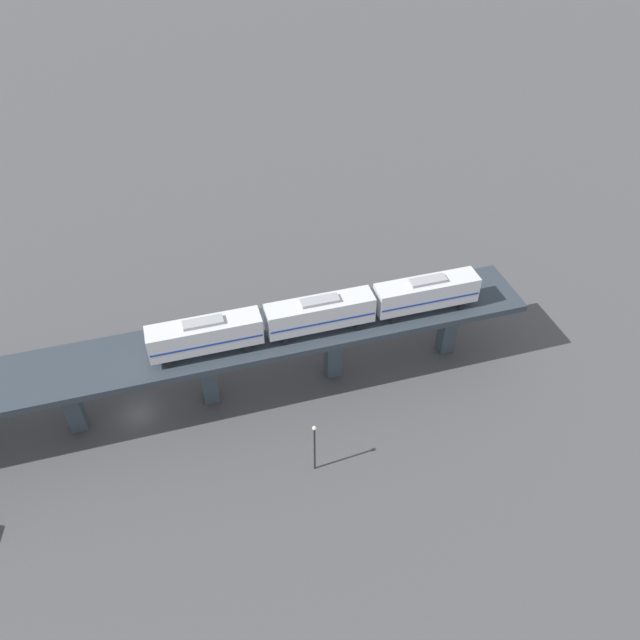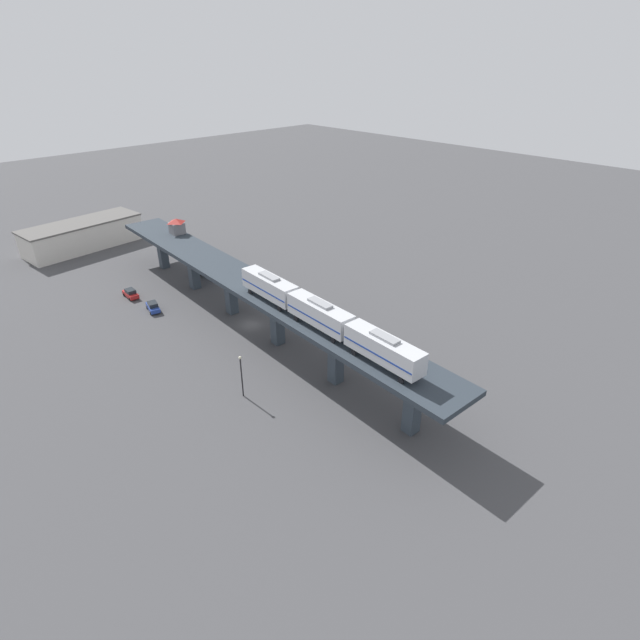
% 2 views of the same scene
% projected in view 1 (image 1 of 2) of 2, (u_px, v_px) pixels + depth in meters
% --- Properties ---
extents(ground_plane, '(400.00, 400.00, 0.00)m').
position_uv_depth(ground_plane, '(139.00, 414.00, 72.11)').
color(ground_plane, '#424244').
extents(elevated_viaduct, '(14.27, 92.35, 8.88)m').
position_uv_depth(elevated_viaduct, '(127.00, 368.00, 67.15)').
color(elevated_viaduct, '#283039').
rests_on(elevated_viaduct, ground).
extents(subway_train, '(5.20, 37.30, 4.45)m').
position_uv_depth(subway_train, '(320.00, 313.00, 68.09)').
color(subway_train, silver).
rests_on(subway_train, elevated_viaduct).
extents(street_lamp, '(0.44, 0.44, 6.94)m').
position_uv_depth(street_lamp, '(315.00, 444.00, 63.77)').
color(street_lamp, black).
rests_on(street_lamp, ground).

